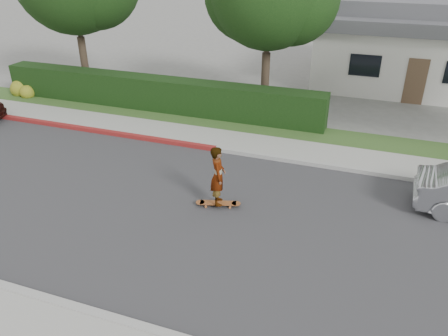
{
  "coord_description": "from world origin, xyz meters",
  "views": [
    {
      "loc": [
        6.08,
        -9.29,
        6.78
      ],
      "look_at": [
        2.38,
        1.12,
        1.0
      ],
      "focal_mm": 35.0,
      "sensor_mm": 36.0,
      "label": 1
    }
  ],
  "objects": [
    {
      "name": "sidewalk_far",
      "position": [
        0.0,
        5.0,
        0.06
      ],
      "size": [
        60.0,
        1.6,
        0.12
      ],
      "primitive_type": "cube",
      "color": "gray",
      "rests_on": "ground"
    },
    {
      "name": "curb_far",
      "position": [
        0.0,
        4.1,
        0.07
      ],
      "size": [
        60.0,
        0.2,
        0.15
      ],
      "primitive_type": "cube",
      "color": "#9E9E99",
      "rests_on": "ground"
    },
    {
      "name": "planting_strip",
      "position": [
        0.0,
        6.6,
        0.05
      ],
      "size": [
        60.0,
        1.6,
        0.1
      ],
      "primitive_type": "cube",
      "color": "#2D4C1E",
      "rests_on": "ground"
    },
    {
      "name": "curb_red_section",
      "position": [
        -5.0,
        4.1,
        0.08
      ],
      "size": [
        12.0,
        0.21,
        0.15
      ],
      "primitive_type": "cube",
      "color": "maroon",
      "rests_on": "ground"
    },
    {
      "name": "ground",
      "position": [
        0.0,
        0.0,
        0.0
      ],
      "size": [
        120.0,
        120.0,
        0.0
      ],
      "primitive_type": "plane",
      "color": "slate",
      "rests_on": "ground"
    },
    {
      "name": "sidewalk_near",
      "position": [
        0.0,
        -5.0,
        0.06
      ],
      "size": [
        60.0,
        1.6,
        0.12
      ],
      "primitive_type": "cube",
      "color": "gray",
      "rests_on": "ground"
    },
    {
      "name": "skateboard",
      "position": [
        2.38,
        0.62,
        0.11
      ],
      "size": [
        1.3,
        0.6,
        0.12
      ],
      "rotation": [
        0.0,
        0.0,
        0.28
      ],
      "color": "#B76432",
      "rests_on": "ground"
    },
    {
      "name": "hedge",
      "position": [
        -3.0,
        7.2,
        0.75
      ],
      "size": [
        15.0,
        1.0,
        1.5
      ],
      "primitive_type": "cube",
      "color": "black",
      "rests_on": "ground"
    },
    {
      "name": "flowering_shrub",
      "position": [
        -10.01,
        6.74,
        0.33
      ],
      "size": [
        1.4,
        1.0,
        0.9
      ],
      "color": "#2D4C19",
      "rests_on": "ground"
    },
    {
      "name": "curb_near",
      "position": [
        0.0,
        -4.1,
        0.07
      ],
      "size": [
        60.0,
        0.2,
        0.15
      ],
      "primitive_type": "cube",
      "color": "#9E9E99",
      "rests_on": "ground"
    },
    {
      "name": "road",
      "position": [
        0.0,
        0.0,
        0.01
      ],
      "size": [
        60.0,
        8.0,
        0.01
      ],
      "primitive_type": "cube",
      "color": "#2D2D30",
      "rests_on": "ground"
    },
    {
      "name": "skateboarder",
      "position": [
        2.38,
        0.62,
        1.0
      ],
      "size": [
        0.62,
        0.74,
        1.74
      ],
      "primitive_type": "imported",
      "rotation": [
        0.0,
        0.0,
        1.94
      ],
      "color": "white",
      "rests_on": "skateboard"
    },
    {
      "name": "house",
      "position": [
        8.0,
        16.0,
        2.1
      ],
      "size": [
        10.6,
        8.6,
        4.3
      ],
      "color": "beige",
      "rests_on": "ground"
    }
  ]
}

